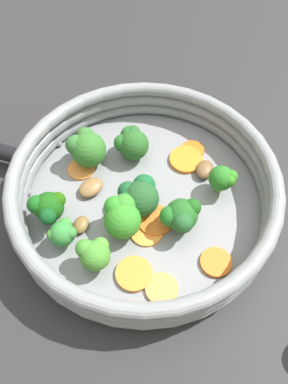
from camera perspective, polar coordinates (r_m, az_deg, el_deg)
The scene contains 25 objects.
ground_plane at distance 0.47m, azimuth 0.00°, elevation -1.99°, with size 4.00×4.00×0.00m, color #272626.
skillet at distance 0.46m, azimuth 0.00°, elevation -1.52°, with size 0.30×0.30×0.01m, color gray.
skillet_rim_wall at distance 0.43m, azimuth 0.00°, elevation 0.76°, with size 0.31×0.31×0.05m.
skillet_rivet_left at distance 0.52m, azimuth -12.89°, elevation 7.23°, with size 0.01×0.01×0.01m, color gray.
skillet_rivet_right at distance 0.48m, azimuth -17.30°, elevation -0.05°, with size 0.01×0.01×0.01m, color gray.
carrot_slice_0 at distance 0.44m, azimuth 1.45°, elevation -4.45°, with size 0.04×0.04×0.01m, color orange.
carrot_slice_1 at distance 0.41m, azimuth -1.53°, elevation -12.33°, with size 0.04×0.04×0.01m, color orange.
carrot_slice_2 at distance 0.50m, azimuth 7.41°, elevation 6.35°, with size 0.03×0.03×0.00m, color #D65C16.
carrot_slice_3 at distance 0.43m, azimuth 0.41°, elevation -5.98°, with size 0.04×0.04×0.00m, color orange.
carrot_slice_4 at distance 0.41m, azimuth 2.70°, elevation -14.50°, with size 0.03×0.03×0.00m, color #F59641.
carrot_slice_5 at distance 0.49m, azimuth -9.53°, elevation 3.50°, with size 0.03×0.03×0.00m, color orange.
carrot_slice_6 at distance 0.42m, azimuth 10.89°, elevation -10.46°, with size 0.03×0.03×0.00m, color orange.
carrot_slice_7 at distance 0.49m, azimuth 6.42°, elevation 4.96°, with size 0.04×0.04×0.01m, color orange.
broccoli_floret_0 at distance 0.42m, azimuth 5.63°, elevation -3.63°, with size 0.04×0.05×0.04m.
broccoli_floret_1 at distance 0.42m, azimuth -12.30°, elevation -6.14°, with size 0.03×0.03×0.04m.
broccoli_floret_2 at distance 0.45m, azimuth 11.94°, elevation 2.02°, with size 0.03×0.03×0.04m.
broccoli_floret_3 at distance 0.48m, azimuth -1.89°, elevation 7.58°, with size 0.05×0.04×0.04m.
broccoli_floret_4 at distance 0.47m, azimuth -8.75°, elevation 6.65°, with size 0.05×0.05×0.05m.
broccoli_floret_5 at distance 0.41m, azimuth -3.40°, elevation -3.54°, with size 0.05×0.04×0.05m.
broccoli_floret_6 at distance 0.40m, azimuth -7.58°, elevation -9.32°, with size 0.04×0.04×0.04m.
broccoli_floret_7 at distance 0.43m, azimuth -0.94°, elevation -0.69°, with size 0.05×0.05×0.05m.
broccoli_floret_8 at distance 0.43m, azimuth -14.47°, elevation -2.20°, with size 0.04×0.04×0.04m.
mushroom_piece_0 at distance 0.44m, azimuth -9.61°, elevation -4.94°, with size 0.02×0.02×0.01m, color brown.
mushroom_piece_1 at distance 0.48m, azimuth 9.22°, elevation 3.40°, with size 0.03×0.02×0.01m, color brown.
mushroom_piece_2 at distance 0.46m, azimuth -8.11°, elevation 0.70°, with size 0.03×0.02×0.01m, color olive.
Camera 1 is at (-0.23, 0.09, 0.40)m, focal length 35.00 mm.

